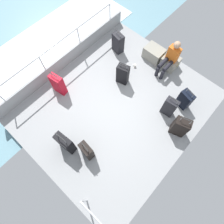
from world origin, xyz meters
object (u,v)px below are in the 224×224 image
at_px(suitcase_1, 123,74).
at_px(suitcase_3, 118,43).
at_px(passenger_seated, 170,58).
at_px(suitcase_6, 185,99).
at_px(cargo_crate_0, 154,53).
at_px(suitcase_7, 58,84).
at_px(suitcase_2, 169,107).
at_px(cargo_crate_1, 170,62).
at_px(suitcase_5, 180,127).
at_px(suitcase_4, 65,143).
at_px(suitcase_0, 87,151).
at_px(paper_cup, 135,65).

distance_m(suitcase_1, suitcase_3, 1.23).
xyz_separation_m(passenger_seated, suitcase_6, (1.08, -0.69, -0.26)).
relative_size(cargo_crate_0, suitcase_7, 0.76).
bearing_deg(suitcase_2, cargo_crate_1, 123.06).
bearing_deg(cargo_crate_1, suitcase_7, -122.33).
xyz_separation_m(suitcase_1, suitcase_7, (-1.13, -1.51, 0.01)).
bearing_deg(suitcase_5, cargo_crate_0, 141.77).
distance_m(cargo_crate_0, suitcase_3, 1.19).
bearing_deg(cargo_crate_1, cargo_crate_0, -172.84).
bearing_deg(suitcase_4, suitcase_1, 96.80).
bearing_deg(suitcase_2, suitcase_1, -178.06).
height_order(suitcase_0, paper_cup, suitcase_0).
height_order(suitcase_1, suitcase_5, suitcase_5).
bearing_deg(suitcase_3, cargo_crate_0, 27.35).
bearing_deg(suitcase_1, suitcase_4, -83.20).
height_order(suitcase_5, suitcase_7, suitcase_5).
height_order(passenger_seated, suitcase_2, passenger_seated).
height_order(suitcase_4, paper_cup, suitcase_4).
height_order(cargo_crate_0, suitcase_2, suitcase_2).
bearing_deg(cargo_crate_0, suitcase_1, -95.94).
bearing_deg(suitcase_4, suitcase_5, 50.79).
distance_m(suitcase_5, suitcase_6, 0.87).
xyz_separation_m(suitcase_0, suitcase_3, (-1.73, 3.10, 0.02)).
distance_m(suitcase_3, suitcase_4, 3.55).
bearing_deg(suitcase_4, suitcase_2, 62.63).
relative_size(cargo_crate_1, suitcase_4, 0.56).
distance_m(suitcase_2, suitcase_3, 2.66).
bearing_deg(suitcase_1, suitcase_3, 138.13).
bearing_deg(suitcase_4, cargo_crate_0, 92.34).
relative_size(suitcase_4, suitcase_6, 1.29).
height_order(suitcase_3, paper_cup, suitcase_3).
distance_m(cargo_crate_0, suitcase_7, 3.15).
bearing_deg(suitcase_2, suitcase_0, -109.24).
xyz_separation_m(passenger_seated, suitcase_0, (0.08, -3.54, -0.25)).
height_order(passenger_seated, paper_cup, passenger_seated).
distance_m(suitcase_0, paper_cup, 3.11).
relative_size(cargo_crate_1, suitcase_1, 0.66).
height_order(suitcase_5, paper_cup, suitcase_5).
height_order(suitcase_3, suitcase_5, suitcase_5).
height_order(cargo_crate_0, suitcase_1, suitcase_1).
relative_size(passenger_seated, suitcase_2, 1.35).
bearing_deg(passenger_seated, suitcase_6, -32.57).
xyz_separation_m(cargo_crate_0, passenger_seated, (0.59, -0.11, 0.36)).
xyz_separation_m(suitcase_2, suitcase_7, (-2.76, -1.56, 0.01)).
bearing_deg(passenger_seated, suitcase_1, -120.22).
bearing_deg(cargo_crate_1, suitcase_0, -88.74).
bearing_deg(suitcase_6, paper_cup, 176.44).
relative_size(cargo_crate_1, paper_cup, 5.24).
bearing_deg(suitcase_5, paper_cup, 157.70).
relative_size(passenger_seated, suitcase_6, 1.49).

